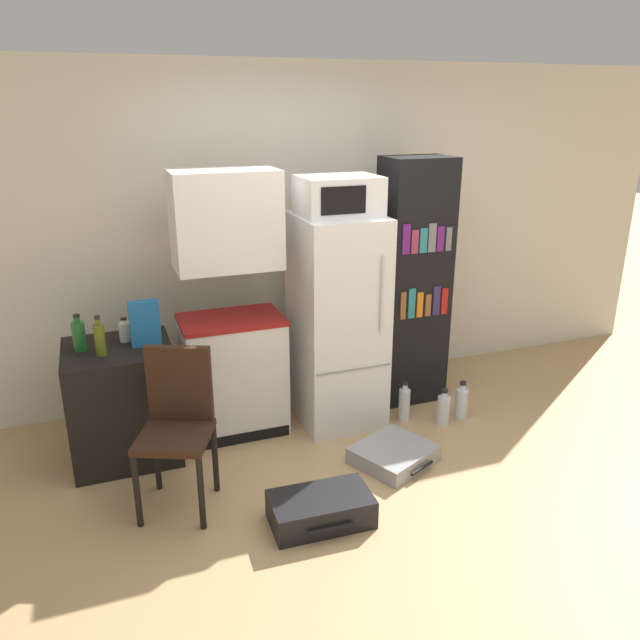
{
  "coord_description": "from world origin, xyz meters",
  "views": [
    {
      "loc": [
        -1.57,
        -2.69,
        2.29
      ],
      "look_at": [
        -0.26,
        0.85,
        0.96
      ],
      "focal_mm": 35.0,
      "sensor_mm": 36.0,
      "label": 1
    }
  ],
  "objects_px": {
    "bottle_green_tall": "(79,335)",
    "cereal_box": "(145,323)",
    "bottle_milk_white": "(125,331)",
    "water_bottle_back": "(404,404)",
    "refrigerator": "(337,321)",
    "bottle_olive_oil": "(100,339)",
    "water_bottle_middle": "(462,403)",
    "microwave": "(338,196)",
    "bookshelf": "(413,283)",
    "water_bottle_front": "(443,409)",
    "kitchen_hutch": "(231,317)",
    "suitcase_large_flat": "(321,509)",
    "suitcase_small_flat": "(393,454)",
    "chair": "(177,415)",
    "side_table": "(123,402)"
  },
  "relations": [
    {
      "from": "microwave",
      "to": "water_bottle_back",
      "type": "relative_size",
      "value": 1.7
    },
    {
      "from": "kitchen_hutch",
      "to": "bottle_green_tall",
      "type": "distance_m",
      "value": 0.99
    },
    {
      "from": "refrigerator",
      "to": "water_bottle_middle",
      "type": "bearing_deg",
      "value": -21.53
    },
    {
      "from": "water_bottle_front",
      "to": "water_bottle_back",
      "type": "bearing_deg",
      "value": 146.43
    },
    {
      "from": "bottle_green_tall",
      "to": "cereal_box",
      "type": "xyz_separation_m",
      "value": [
        0.41,
        -0.05,
        0.05
      ]
    },
    {
      "from": "side_table",
      "to": "refrigerator",
      "type": "bearing_deg",
      "value": -0.18
    },
    {
      "from": "chair",
      "to": "water_bottle_middle",
      "type": "height_order",
      "value": "chair"
    },
    {
      "from": "water_bottle_front",
      "to": "water_bottle_back",
      "type": "relative_size",
      "value": 0.9
    },
    {
      "from": "refrigerator",
      "to": "bottle_green_tall",
      "type": "relative_size",
      "value": 6.38
    },
    {
      "from": "bottle_milk_white",
      "to": "suitcase_large_flat",
      "type": "bearing_deg",
      "value": -53.81
    },
    {
      "from": "side_table",
      "to": "bookshelf",
      "type": "xyz_separation_m",
      "value": [
        2.23,
        0.14,
        0.56
      ]
    },
    {
      "from": "refrigerator",
      "to": "water_bottle_front",
      "type": "distance_m",
      "value": 1.04
    },
    {
      "from": "microwave",
      "to": "bottle_milk_white",
      "type": "height_order",
      "value": "microwave"
    },
    {
      "from": "suitcase_small_flat",
      "to": "water_bottle_back",
      "type": "height_order",
      "value": "water_bottle_back"
    },
    {
      "from": "suitcase_large_flat",
      "to": "bottle_green_tall",
      "type": "bearing_deg",
      "value": 137.81
    },
    {
      "from": "bottle_milk_white",
      "to": "water_bottle_front",
      "type": "xyz_separation_m",
      "value": [
        2.18,
        -0.49,
        -0.73
      ]
    },
    {
      "from": "bottle_milk_white",
      "to": "cereal_box",
      "type": "relative_size",
      "value": 0.54
    },
    {
      "from": "bottle_green_tall",
      "to": "water_bottle_front",
      "type": "xyz_separation_m",
      "value": [
        2.46,
        -0.41,
        -0.77
      ]
    },
    {
      "from": "bottle_olive_oil",
      "to": "bookshelf",
      "type": "bearing_deg",
      "value": 5.85
    },
    {
      "from": "suitcase_large_flat",
      "to": "water_bottle_back",
      "type": "height_order",
      "value": "water_bottle_back"
    },
    {
      "from": "refrigerator",
      "to": "bottle_olive_oil",
      "type": "relative_size",
      "value": 5.95
    },
    {
      "from": "microwave",
      "to": "bottle_olive_oil",
      "type": "height_order",
      "value": "microwave"
    },
    {
      "from": "chair",
      "to": "bottle_green_tall",
      "type": "bearing_deg",
      "value": 149.6
    },
    {
      "from": "chair",
      "to": "water_bottle_middle",
      "type": "distance_m",
      "value": 2.21
    },
    {
      "from": "bottle_milk_white",
      "to": "chair",
      "type": "distance_m",
      "value": 0.83
    },
    {
      "from": "refrigerator",
      "to": "suitcase_small_flat",
      "type": "bearing_deg",
      "value": -80.41
    },
    {
      "from": "refrigerator",
      "to": "microwave",
      "type": "xyz_separation_m",
      "value": [
        -0.0,
        -0.0,
        0.91
      ]
    },
    {
      "from": "bottle_green_tall",
      "to": "bookshelf",
      "type": "bearing_deg",
      "value": 2.65
    },
    {
      "from": "suitcase_large_flat",
      "to": "suitcase_small_flat",
      "type": "bearing_deg",
      "value": 34.51
    },
    {
      "from": "kitchen_hutch",
      "to": "cereal_box",
      "type": "distance_m",
      "value": 0.6
    },
    {
      "from": "water_bottle_middle",
      "to": "water_bottle_back",
      "type": "height_order",
      "value": "water_bottle_back"
    },
    {
      "from": "bookshelf",
      "to": "suitcase_large_flat",
      "type": "xyz_separation_m",
      "value": [
        -1.24,
        -1.29,
        -0.87
      ]
    },
    {
      "from": "cereal_box",
      "to": "water_bottle_front",
      "type": "bearing_deg",
      "value": -10.02
    },
    {
      "from": "cereal_box",
      "to": "suitcase_small_flat",
      "type": "xyz_separation_m",
      "value": [
        1.47,
        -0.71,
        -0.88
      ]
    },
    {
      "from": "bottle_green_tall",
      "to": "suitcase_small_flat",
      "type": "height_order",
      "value": "bottle_green_tall"
    },
    {
      "from": "bottle_green_tall",
      "to": "water_bottle_front",
      "type": "relative_size",
      "value": 0.86
    },
    {
      "from": "bottle_green_tall",
      "to": "suitcase_large_flat",
      "type": "xyz_separation_m",
      "value": [
        1.2,
        -1.18,
        -0.8
      ]
    },
    {
      "from": "bottle_green_tall",
      "to": "suitcase_large_flat",
      "type": "height_order",
      "value": "bottle_green_tall"
    },
    {
      "from": "refrigerator",
      "to": "suitcase_small_flat",
      "type": "relative_size",
      "value": 2.5
    },
    {
      "from": "bottle_milk_white",
      "to": "water_bottle_back",
      "type": "height_order",
      "value": "bottle_milk_white"
    },
    {
      "from": "kitchen_hutch",
      "to": "microwave",
      "type": "distance_m",
      "value": 1.12
    },
    {
      "from": "bottle_green_tall",
      "to": "water_bottle_back",
      "type": "height_order",
      "value": "bottle_green_tall"
    },
    {
      "from": "refrigerator",
      "to": "microwave",
      "type": "height_order",
      "value": "microwave"
    },
    {
      "from": "suitcase_large_flat",
      "to": "water_bottle_middle",
      "type": "distance_m",
      "value": 1.65
    },
    {
      "from": "bookshelf",
      "to": "water_bottle_middle",
      "type": "xyz_separation_m",
      "value": [
        0.2,
        -0.49,
        -0.83
      ]
    },
    {
      "from": "refrigerator",
      "to": "water_bottle_front",
      "type": "xyz_separation_m",
      "value": [
        0.71,
        -0.39,
        -0.66
      ]
    },
    {
      "from": "bottle_green_tall",
      "to": "chair",
      "type": "distance_m",
      "value": 0.9
    },
    {
      "from": "chair",
      "to": "bottle_milk_white",
      "type": "bearing_deg",
      "value": 129.37
    },
    {
      "from": "suitcase_small_flat",
      "to": "water_bottle_middle",
      "type": "bearing_deg",
      "value": 1.53
    },
    {
      "from": "bottle_olive_oil",
      "to": "water_bottle_middle",
      "type": "relative_size",
      "value": 0.87
    }
  ]
}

